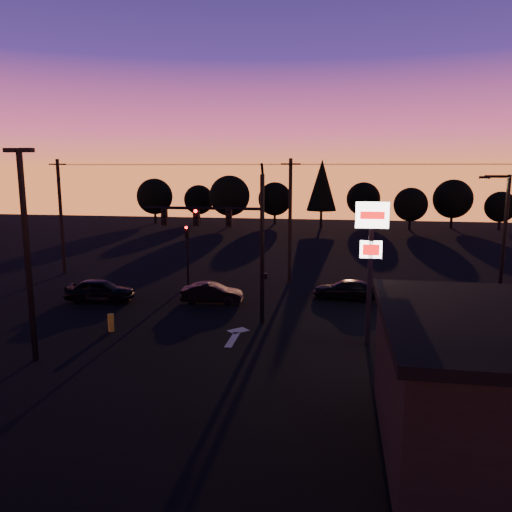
{
  "coord_description": "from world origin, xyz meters",
  "views": [
    {
      "loc": [
        5.49,
        -21.92,
        8.35
      ],
      "look_at": [
        1.0,
        5.0,
        3.5
      ],
      "focal_mm": 35.0,
      "sensor_mm": 36.0,
      "label": 1
    }
  ],
  "objects_px": {
    "parking_lot_light": "(26,242)",
    "pylon_sign": "(371,243)",
    "traffic_signal_mast": "(233,232)",
    "car_mid": "(212,293)",
    "streetlight": "(502,244)",
    "secondary_signal": "(187,247)",
    "bollard": "(111,323)",
    "car_right": "(346,289)",
    "suv_parked": "(449,360)",
    "car_left": "(100,290)"
  },
  "relations": [
    {
      "from": "parking_lot_light",
      "to": "suv_parked",
      "type": "distance_m",
      "value": 18.14
    },
    {
      "from": "streetlight",
      "to": "car_left",
      "type": "xyz_separation_m",
      "value": [
        -23.16,
        1.1,
        -3.7
      ]
    },
    {
      "from": "car_mid",
      "to": "bollard",
      "type": "bearing_deg",
      "value": 144.12
    },
    {
      "from": "suv_parked",
      "to": "streetlight",
      "type": "bearing_deg",
      "value": 61.59
    },
    {
      "from": "secondary_signal",
      "to": "car_right",
      "type": "relative_size",
      "value": 1.03
    },
    {
      "from": "traffic_signal_mast",
      "to": "pylon_sign",
      "type": "relative_size",
      "value": 1.26
    },
    {
      "from": "secondary_signal",
      "to": "pylon_sign",
      "type": "relative_size",
      "value": 0.64
    },
    {
      "from": "bollard",
      "to": "car_mid",
      "type": "bearing_deg",
      "value": 58.89
    },
    {
      "from": "secondary_signal",
      "to": "pylon_sign",
      "type": "height_order",
      "value": "pylon_sign"
    },
    {
      "from": "car_left",
      "to": "car_right",
      "type": "bearing_deg",
      "value": -83.34
    },
    {
      "from": "car_right",
      "to": "secondary_signal",
      "type": "bearing_deg",
      "value": -92.5
    },
    {
      "from": "pylon_sign",
      "to": "streetlight",
      "type": "relative_size",
      "value": 0.85
    },
    {
      "from": "secondary_signal",
      "to": "parking_lot_light",
      "type": "bearing_deg",
      "value": -99.79
    },
    {
      "from": "streetlight",
      "to": "bollard",
      "type": "relative_size",
      "value": 8.68
    },
    {
      "from": "bollard",
      "to": "car_mid",
      "type": "xyz_separation_m",
      "value": [
        3.76,
        6.23,
        0.16
      ]
    },
    {
      "from": "parking_lot_light",
      "to": "traffic_signal_mast",
      "type": "bearing_deg",
      "value": 43.37
    },
    {
      "from": "pylon_sign",
      "to": "car_right",
      "type": "relative_size",
      "value": 1.61
    },
    {
      "from": "bollard",
      "to": "secondary_signal",
      "type": "bearing_deg",
      "value": 84.62
    },
    {
      "from": "secondary_signal",
      "to": "car_mid",
      "type": "distance_m",
      "value": 5.39
    },
    {
      "from": "parking_lot_light",
      "to": "pylon_sign",
      "type": "bearing_deg",
      "value": 17.23
    },
    {
      "from": "traffic_signal_mast",
      "to": "car_mid",
      "type": "xyz_separation_m",
      "value": [
        -2.1,
        3.46,
        -4.31
      ]
    },
    {
      "from": "car_right",
      "to": "parking_lot_light",
      "type": "bearing_deg",
      "value": -40.53
    },
    {
      "from": "traffic_signal_mast",
      "to": "suv_parked",
      "type": "distance_m",
      "value": 12.48
    },
    {
      "from": "bollard",
      "to": "suv_parked",
      "type": "relative_size",
      "value": 0.17
    },
    {
      "from": "car_left",
      "to": "parking_lot_light",
      "type": "bearing_deg",
      "value": -174.88
    },
    {
      "from": "car_mid",
      "to": "traffic_signal_mast",
      "type": "bearing_deg",
      "value": -153.49
    },
    {
      "from": "traffic_signal_mast",
      "to": "secondary_signal",
      "type": "bearing_deg",
      "value": 123.19
    },
    {
      "from": "car_right",
      "to": "suv_parked",
      "type": "relative_size",
      "value": 0.8
    },
    {
      "from": "pylon_sign",
      "to": "car_right",
      "type": "height_order",
      "value": "pylon_sign"
    },
    {
      "from": "parking_lot_light",
      "to": "car_right",
      "type": "relative_size",
      "value": 2.17
    },
    {
      "from": "car_left",
      "to": "car_mid",
      "type": "height_order",
      "value": "car_left"
    },
    {
      "from": "secondary_signal",
      "to": "car_mid",
      "type": "xyz_separation_m",
      "value": [
        2.8,
        -4.03,
        -2.24
      ]
    },
    {
      "from": "parking_lot_light",
      "to": "pylon_sign",
      "type": "relative_size",
      "value": 1.34
    },
    {
      "from": "car_mid",
      "to": "car_right",
      "type": "xyz_separation_m",
      "value": [
        8.26,
        2.37,
        -0.01
      ]
    },
    {
      "from": "streetlight",
      "to": "pylon_sign",
      "type": "bearing_deg",
      "value": -149.92
    },
    {
      "from": "pylon_sign",
      "to": "streetlight",
      "type": "distance_m",
      "value": 8.0
    },
    {
      "from": "bollard",
      "to": "pylon_sign",
      "type": "bearing_deg",
      "value": 1.22
    },
    {
      "from": "car_mid",
      "to": "suv_parked",
      "type": "bearing_deg",
      "value": -132.32
    },
    {
      "from": "suv_parked",
      "to": "secondary_signal",
      "type": "bearing_deg",
      "value": 137.29
    },
    {
      "from": "traffic_signal_mast",
      "to": "car_left",
      "type": "bearing_deg",
      "value": 164.11
    },
    {
      "from": "pylon_sign",
      "to": "car_left",
      "type": "height_order",
      "value": "pylon_sign"
    },
    {
      "from": "traffic_signal_mast",
      "to": "streetlight",
      "type": "distance_m",
      "value": 14.1
    },
    {
      "from": "traffic_signal_mast",
      "to": "bollard",
      "type": "relative_size",
      "value": 9.31
    },
    {
      "from": "pylon_sign",
      "to": "bollard",
      "type": "xyz_separation_m",
      "value": [
        -12.97,
        -0.28,
        -4.45
      ]
    },
    {
      "from": "car_left",
      "to": "secondary_signal",
      "type": "bearing_deg",
      "value": -46.28
    },
    {
      "from": "traffic_signal_mast",
      "to": "car_right",
      "type": "xyz_separation_m",
      "value": [
        6.15,
        5.83,
        -4.32
      ]
    },
    {
      "from": "parking_lot_light",
      "to": "car_mid",
      "type": "xyz_separation_m",
      "value": [
        5.3,
        10.46,
        -4.64
      ]
    },
    {
      "from": "traffic_signal_mast",
      "to": "bollard",
      "type": "xyz_separation_m",
      "value": [
        -5.87,
        -2.77,
        -4.48
      ]
    },
    {
      "from": "bollard",
      "to": "parking_lot_light",
      "type": "bearing_deg",
      "value": -109.96
    },
    {
      "from": "traffic_signal_mast",
      "to": "secondary_signal",
      "type": "distance_m",
      "value": 9.19
    }
  ]
}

